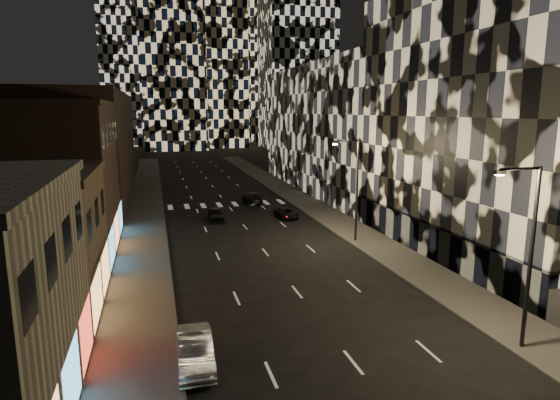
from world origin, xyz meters
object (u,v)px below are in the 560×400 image
streetlight_far (355,183)px  car_dark_midlane (216,214)px  car_dark_oncoming (252,198)px  car_dark_rightlane (286,213)px  streetlight_near (528,246)px  car_silver_parked (195,350)px

streetlight_far → car_dark_midlane: streetlight_far is taller
streetlight_far → car_dark_oncoming: size_ratio=1.88×
car_dark_rightlane → car_dark_midlane: bearing=167.4°
car_dark_midlane → car_dark_rightlane: 7.70m
streetlight_near → car_dark_midlane: streetlight_near is taller
streetlight_near → car_silver_parked: size_ratio=1.98×
car_dark_midlane → streetlight_near: bearing=-69.1°
car_silver_parked → car_dark_midlane: bearing=81.9°
car_silver_parked → car_dark_oncoming: size_ratio=0.95×
streetlight_near → car_dark_rightlane: size_ratio=2.32×
streetlight_far → streetlight_near: bearing=-90.0°
car_dark_rightlane → streetlight_far: bearing=-78.6°
streetlight_far → car_dark_oncoming: 21.17m
car_dark_rightlane → streetlight_near: bearing=-89.3°
car_dark_midlane → car_dark_oncoming: car_dark_oncoming is taller
car_silver_parked → streetlight_far: bearing=49.3°
streetlight_far → car_dark_rightlane: streetlight_far is taller
streetlight_near → streetlight_far: same height
car_silver_parked → car_dark_rightlane: size_ratio=1.17×
streetlight_far → car_dark_rightlane: size_ratio=2.32×
car_silver_parked → car_dark_midlane: size_ratio=1.15×
car_silver_parked → car_dark_oncoming: 38.77m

